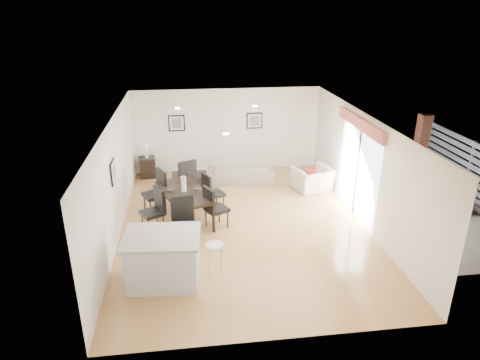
{
  "coord_description": "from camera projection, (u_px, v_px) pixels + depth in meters",
  "views": [
    {
      "loc": [
        -1.29,
        -9.39,
        5.09
      ],
      "look_at": [
        -0.03,
        0.4,
        1.06
      ],
      "focal_mm": 32.0,
      "sensor_mm": 36.0,
      "label": 1
    }
  ],
  "objects": [
    {
      "name": "ground",
      "position": [
        243.0,
        225.0,
        10.7
      ],
      "size": [
        8.0,
        8.0,
        0.0
      ],
      "primitive_type": "plane",
      "color": "#B6844A",
      "rests_on": "ground"
    },
    {
      "name": "coffee_table",
      "position": [
        189.0,
        180.0,
        12.9
      ],
      "size": [
        1.04,
        0.63,
        0.41
      ],
      "primitive_type": "cube",
      "rotation": [
        0.0,
        0.0,
        -0.01
      ],
      "color": "black",
      "rests_on": "ground"
    },
    {
      "name": "framed_print_back_right",
      "position": [
        254.0,
        121.0,
        13.83
      ],
      "size": [
        0.52,
        0.04,
        0.52
      ],
      "color": "black",
      "rests_on": "wall_back"
    },
    {
      "name": "side_table",
      "position": [
        148.0,
        167.0,
        13.63
      ],
      "size": [
        0.54,
        0.54,
        0.65
      ],
      "primitive_type": "cube",
      "rotation": [
        0.0,
        0.0,
        0.12
      ],
      "color": "black",
      "rests_on": "ground"
    },
    {
      "name": "dining_chair_foot",
      "position": [
        186.0,
        178.0,
        11.82
      ],
      "size": [
        0.74,
        0.74,
        1.21
      ],
      "rotation": [
        0.0,
        0.0,
        3.65
      ],
      "color": "black",
      "rests_on": "ground"
    },
    {
      "name": "dining_chair_head",
      "position": [
        184.0,
        219.0,
        9.62
      ],
      "size": [
        0.6,
        0.6,
        1.16
      ],
      "rotation": [
        0.0,
        0.0,
        0.17
      ],
      "color": "black",
      "rests_on": "ground"
    },
    {
      "name": "dining_chair_wfar",
      "position": [
        158.0,
        190.0,
        11.12
      ],
      "size": [
        0.71,
        0.71,
        1.18
      ],
      "rotation": [
        0.0,
        0.0,
        -1.11
      ],
      "color": "black",
      "rests_on": "ground"
    },
    {
      "name": "armchair",
      "position": [
        313.0,
        179.0,
        12.63
      ],
      "size": [
        1.3,
        1.21,
        0.69
      ],
      "primitive_type": "imported",
      "rotation": [
        0.0,
        0.0,
        3.44
      ],
      "color": "beige",
      "rests_on": "ground"
    },
    {
      "name": "wall_back",
      "position": [
        227.0,
        130.0,
        13.86
      ],
      "size": [
        6.0,
        0.04,
        2.7
      ],
      "primitive_type": "cube",
      "color": "white",
      "rests_on": "ground"
    },
    {
      "name": "dining_table",
      "position": [
        184.0,
        194.0,
        10.69
      ],
      "size": [
        1.53,
        2.14,
        0.81
      ],
      "rotation": [
        0.0,
        0.0,
        0.32
      ],
      "color": "black",
      "rests_on": "ground"
    },
    {
      "name": "courtyard_plant_a",
      "position": [
        460.0,
        201.0,
        11.15
      ],
      "size": [
        0.84,
        0.79,
        0.74
      ],
      "primitive_type": "imported",
      "rotation": [
        0.0,
        0.0,
        -0.41
      ],
      "color": "#354F21",
      "rests_on": "ground"
    },
    {
      "name": "kitchen_island",
      "position": [
        163.0,
        258.0,
        8.35
      ],
      "size": [
        1.54,
        1.24,
        1.02
      ],
      "rotation": [
        0.0,
        0.0,
        -0.08
      ],
      "color": "silver",
      "rests_on": "ground"
    },
    {
      "name": "vase",
      "position": [
        183.0,
        179.0,
        10.53
      ],
      "size": [
        1.06,
        1.62,
        0.82
      ],
      "color": "white",
      "rests_on": "dining_table"
    },
    {
      "name": "bar_stool",
      "position": [
        215.0,
        249.0,
        8.42
      ],
      "size": [
        0.35,
        0.35,
        0.76
      ],
      "color": "white",
      "rests_on": "ground"
    },
    {
      "name": "dining_chair_enear",
      "position": [
        213.0,
        206.0,
        10.33
      ],
      "size": [
        0.66,
        0.66,
        1.1
      ],
      "rotation": [
        0.0,
        0.0,
        2.05
      ],
      "color": "black",
      "rests_on": "ground"
    },
    {
      "name": "courtyard_plant_b",
      "position": [
        418.0,
        179.0,
        12.74
      ],
      "size": [
        0.45,
        0.45,
        0.61
      ],
      "primitive_type": "imported",
      "rotation": [
        0.0,
        0.0,
        -0.43
      ],
      "color": "#354F21",
      "rests_on": "ground"
    },
    {
      "name": "wall_front",
      "position": [
        279.0,
        270.0,
        6.52
      ],
      "size": [
        6.0,
        0.04,
        2.7
      ],
      "primitive_type": "cube",
      "color": "white",
      "rests_on": "ground"
    },
    {
      "name": "framed_print_left_wall",
      "position": [
        113.0,
        172.0,
        9.54
      ],
      "size": [
        0.04,
        0.52,
        0.52
      ],
      "rotation": [
        0.0,
        0.0,
        1.57
      ],
      "color": "black",
      "rests_on": "wall_left"
    },
    {
      "name": "courtyard",
      "position": [
        459.0,
        168.0,
        11.88
      ],
      "size": [
        6.0,
        6.0,
        2.0
      ],
      "color": "gray",
      "rests_on": "ground"
    },
    {
      "name": "table_lamp",
      "position": [
        146.0,
        149.0,
        13.4
      ],
      "size": [
        0.24,
        0.24,
        0.45
      ],
      "color": "white",
      "rests_on": "side_table"
    },
    {
      "name": "sliding_door",
      "position": [
        359.0,
        154.0,
        10.7
      ],
      "size": [
        0.12,
        2.7,
        2.57
      ],
      "color": "white",
      "rests_on": "wall_right"
    },
    {
      "name": "sofa",
      "position": [
        241.0,
        172.0,
        13.26
      ],
      "size": [
        2.14,
        1.03,
        0.6
      ],
      "primitive_type": "imported",
      "rotation": [
        0.0,
        0.0,
        3.03
      ],
      "color": "gray",
      "rests_on": "ground"
    },
    {
      "name": "wall_left",
      "position": [
        115.0,
        181.0,
        9.84
      ],
      "size": [
        0.04,
        8.0,
        2.7
      ],
      "primitive_type": "cube",
      "color": "white",
      "rests_on": "ground"
    },
    {
      "name": "cushion",
      "position": [
        311.0,
        174.0,
        12.46
      ],
      "size": [
        0.31,
        0.19,
        0.29
      ],
      "primitive_type": "cube",
      "rotation": [
        0.0,
        0.0,
        3.5
      ],
      "color": "maroon",
      "rests_on": "armchair"
    },
    {
      "name": "framed_print_back_left",
      "position": [
        177.0,
        123.0,
        13.53
      ],
      "size": [
        0.52,
        0.04,
        0.52
      ],
      "color": "black",
      "rests_on": "wall_back"
    },
    {
      "name": "dining_chair_efar",
      "position": [
        211.0,
        191.0,
        11.23
      ],
      "size": [
        0.63,
        0.63,
        1.06
      ],
      "rotation": [
        0.0,
        0.0,
        1.98
      ],
      "color": "black",
      "rests_on": "ground"
    },
    {
      "name": "wall_right",
      "position": [
        364.0,
        169.0,
        10.54
      ],
      "size": [
        0.04,
        8.0,
        2.7
      ],
      "primitive_type": "cube",
      "color": "white",
      "rests_on": "ground"
    },
    {
      "name": "ceiling",
      "position": [
        244.0,
        120.0,
        9.68
      ],
      "size": [
        6.0,
        8.0,
        0.02
      ],
      "primitive_type": "cube",
      "color": "white",
      "rests_on": "wall_back"
    },
    {
      "name": "dining_chair_wnear",
      "position": [
        155.0,
        208.0,
        10.25
      ],
      "size": [
        0.66,
        0.66,
        1.09
      ],
      "rotation": [
        0.0,
        0.0,
        -1.08
      ],
      "color": "black",
      "rests_on": "ground"
    }
  ]
}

